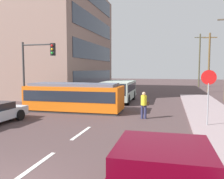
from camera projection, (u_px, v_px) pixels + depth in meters
The scene contains 13 objects.
ground_plane at pixel (104, 117), 15.28m from camera, with size 120.00×120.00×0.00m, color #493737.
lane_stripe_1 at pixel (36, 166), 7.55m from camera, with size 0.16×2.40×0.01m, color silver.
lane_stripe_2 at pixel (81, 133), 11.41m from camera, with size 0.16×2.40×0.01m, color silver.
lane_stripe_3 at pixel (126, 101), 22.56m from camera, with size 0.16×2.40×0.01m, color silver.
lane_stripe_4 at pixel (135, 95), 28.36m from camera, with size 0.16×2.40×0.01m, color silver.
corner_building at pixel (29, 43), 30.81m from camera, with size 18.01×16.25×12.80m.
streetcar_tram at pixel (74, 97), 17.31m from camera, with size 6.99×2.59×2.05m.
city_bus at pixel (119, 90), 22.22m from camera, with size 2.60×5.50×1.92m.
pedestrian_crossing at pixel (144, 104), 14.61m from camera, with size 0.51×0.36×1.67m.
stop_sign at pixel (208, 86), 12.26m from camera, with size 0.76×0.07×2.88m.
traffic_light_mast at pixel (36, 63), 16.57m from camera, with size 2.53×0.33×4.95m.
utility_pole_far at pixel (209, 61), 31.24m from camera, with size 1.80×0.24×7.76m.
utility_pole_distant at pixel (199, 59), 40.19m from camera, with size 1.80×0.24×8.96m.
Camera 1 is at (4.11, -4.51, 3.07)m, focal length 38.11 mm.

